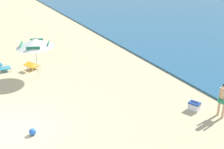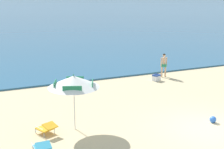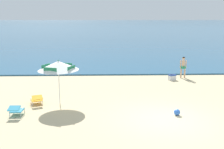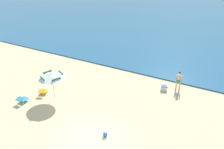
% 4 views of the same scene
% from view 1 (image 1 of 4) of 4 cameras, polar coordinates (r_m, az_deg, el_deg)
% --- Properties ---
extents(ground_plane, '(800.00, 800.00, 0.00)m').
position_cam_1_polar(ground_plane, '(13.28, -17.51, -9.85)').
color(ground_plane, '#CCB78C').
extents(beach_umbrella_striped_main, '(2.76, 2.76, 2.29)m').
position_cam_1_polar(beach_umbrella_striped_main, '(17.27, -14.18, 5.72)').
color(beach_umbrella_striped_main, silver).
rests_on(beach_umbrella_striped_main, ground).
extents(lounge_chair_under_umbrella, '(0.82, 0.99, 0.50)m').
position_cam_1_polar(lounge_chair_under_umbrella, '(18.90, -14.68, 1.66)').
color(lounge_chair_under_umbrella, gold).
rests_on(lounge_chair_under_umbrella, ground).
extents(lounge_chair_beside_umbrella, '(0.59, 0.86, 0.49)m').
position_cam_1_polar(lounge_chair_beside_umbrella, '(19.13, -19.66, 1.30)').
color(lounge_chair_beside_umbrella, teal).
rests_on(lounge_chair_beside_umbrella, ground).
extents(person_standing_near_shore, '(0.47, 0.39, 1.57)m').
position_cam_1_polar(person_standing_near_shore, '(13.98, 19.93, -4.11)').
color(person_standing_near_shore, '#D8A87F').
rests_on(person_standing_near_shore, ground).
extents(cooler_box, '(0.59, 0.51, 0.43)m').
position_cam_1_polar(cooler_box, '(14.45, 15.06, -5.72)').
color(cooler_box, white).
rests_on(cooler_box, ground).
extents(beach_ball, '(0.29, 0.29, 0.29)m').
position_cam_1_polar(beach_ball, '(12.73, -14.57, -10.28)').
color(beach_ball, blue).
rests_on(beach_ball, ground).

